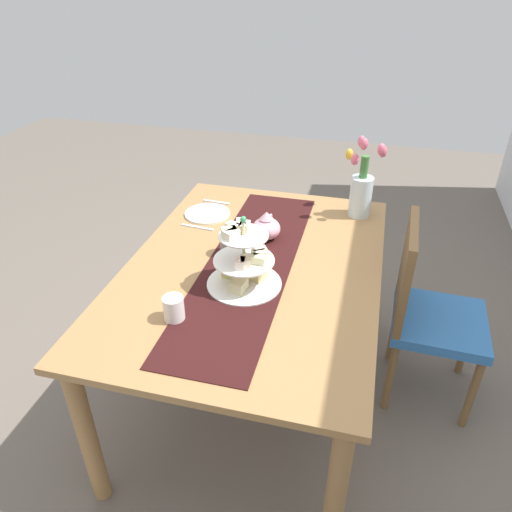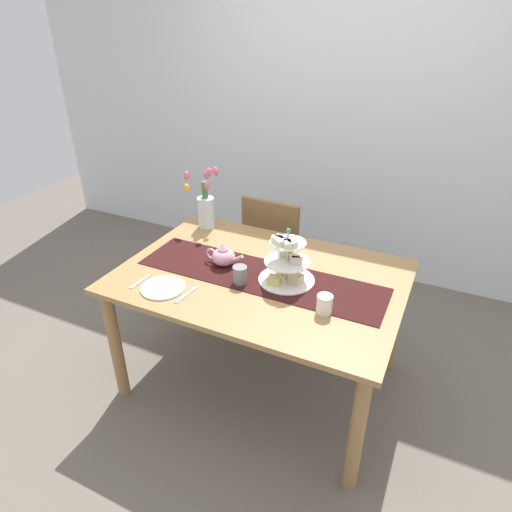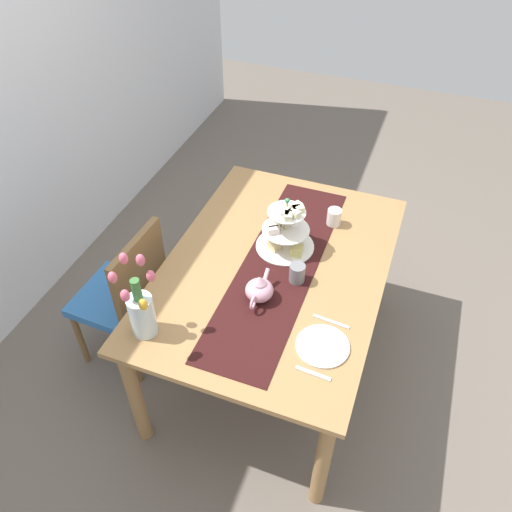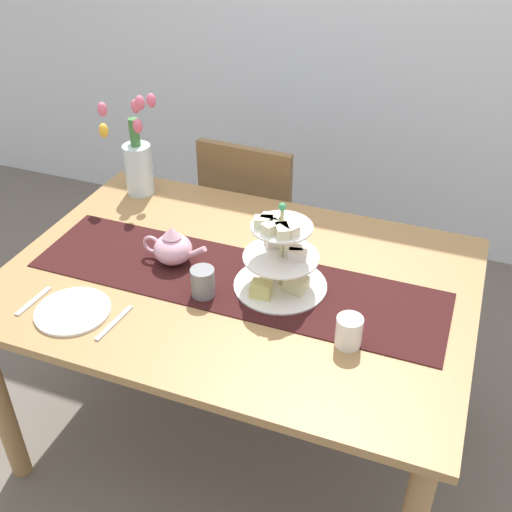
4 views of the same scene
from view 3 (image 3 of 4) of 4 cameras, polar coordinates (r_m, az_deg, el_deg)
ground_plane at (r=3.11m, az=1.81°, el=-11.20°), size 8.00×8.00×0.00m
dining_table at (r=2.61m, az=2.12°, el=-2.69°), size 1.52×1.06×0.76m
chair_left at (r=2.84m, az=-14.18°, el=-4.05°), size 0.44×0.44×0.91m
table_runner at (r=2.53m, az=2.59°, el=-1.16°), size 1.37×0.36×0.00m
tiered_cake_stand at (r=2.57m, az=3.35°, el=2.73°), size 0.30×0.30×0.30m
teapot at (r=2.34m, az=0.37°, el=-3.76°), size 0.24×0.13×0.14m
tulip_vase at (r=2.20m, az=-12.69°, el=-5.78°), size 0.19×0.19×0.41m
dinner_plate_left at (r=2.22m, az=7.42°, el=-9.89°), size 0.23×0.23×0.01m
fork_left at (r=2.14m, az=6.38°, el=-12.85°), size 0.03×0.15×0.01m
knife_left at (r=2.31m, az=8.35°, el=-7.21°), size 0.03×0.17×0.01m
mug_grey at (r=2.43m, az=4.59°, el=-1.90°), size 0.08×0.08×0.09m
mug_white_text at (r=2.78m, az=8.67°, el=4.29°), size 0.08×0.08×0.09m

